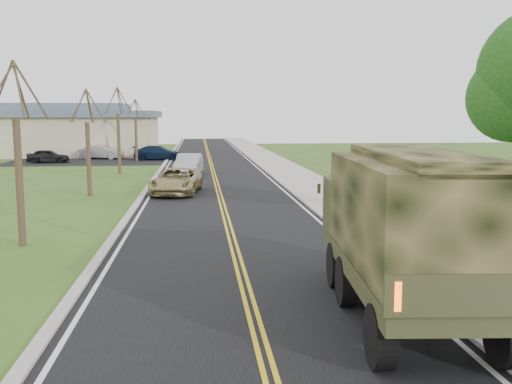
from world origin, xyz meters
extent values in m
plane|color=#38531B|center=(0.00, 0.00, 0.00)|extent=(160.00, 160.00, 0.00)
cube|color=black|center=(0.00, 40.00, 0.01)|extent=(8.00, 120.00, 0.01)
cube|color=#9E998E|center=(4.15, 40.00, 0.06)|extent=(0.30, 120.00, 0.12)
cube|color=#9E998E|center=(5.90, 40.00, 0.05)|extent=(3.20, 120.00, 0.10)
cube|color=#9E998E|center=(-4.15, 40.00, 0.05)|extent=(0.30, 120.00, 0.10)
sphere|color=#153E11|center=(10.20, 10.50, 4.95)|extent=(3.24, 3.24, 3.24)
cylinder|color=#38281C|center=(-7.00, 10.00, 2.10)|extent=(0.24, 0.24, 4.20)
cylinder|color=#38281C|center=(-6.52, 10.13, 5.13)|extent=(1.01, 0.33, 1.90)
cylinder|color=#38281C|center=(-6.97, 10.62, 5.05)|extent=(0.13, 1.29, 1.74)
cylinder|color=#38281C|center=(-7.46, 10.18, 5.13)|extent=(0.98, 0.43, 1.90)
cylinder|color=#38281C|center=(-6.73, 9.59, 5.13)|extent=(0.58, 0.90, 1.90)
cylinder|color=#38281C|center=(-7.00, 22.00, 1.98)|extent=(0.24, 0.24, 3.96)
cylinder|color=#38281C|center=(-6.55, 22.12, 4.83)|extent=(0.96, 0.32, 1.79)
cylinder|color=#38281C|center=(-6.97, 22.58, 4.76)|extent=(0.12, 1.22, 1.65)
cylinder|color=#38281C|center=(-7.43, 22.17, 4.83)|extent=(0.93, 0.41, 1.79)
cylinder|color=#38281C|center=(-7.37, 21.55, 4.76)|extent=(0.75, 0.99, 1.67)
cylinder|color=#38281C|center=(-6.75, 21.61, 4.83)|extent=(0.55, 0.85, 1.80)
cylinder|color=#38281C|center=(-7.00, 34.00, 2.22)|extent=(0.24, 0.24, 4.44)
cylinder|color=#38281C|center=(-6.50, 34.13, 5.42)|extent=(1.07, 0.35, 2.00)
cylinder|color=#38281C|center=(-6.97, 34.65, 5.34)|extent=(0.13, 1.36, 1.84)
cylinder|color=#38281C|center=(-7.49, 34.19, 5.42)|extent=(1.03, 0.46, 2.00)
cylinder|color=#38281C|center=(-7.41, 33.49, 5.34)|extent=(0.83, 1.10, 1.87)
cylinder|color=#38281C|center=(-6.72, 33.56, 5.42)|extent=(0.61, 0.95, 2.01)
cylinder|color=#38281C|center=(-7.00, 46.00, 2.04)|extent=(0.24, 0.24, 4.08)
cylinder|color=#38281C|center=(-6.54, 46.12, 4.98)|extent=(0.99, 0.33, 1.84)
cylinder|color=#38281C|center=(-6.97, 46.60, 4.91)|extent=(0.13, 1.25, 1.69)
cylinder|color=#38281C|center=(-7.45, 46.17, 4.98)|extent=(0.95, 0.42, 1.85)
cylinder|color=#38281C|center=(-7.38, 45.53, 4.91)|extent=(0.77, 1.02, 1.72)
cylinder|color=#38281C|center=(-6.74, 45.60, 4.98)|extent=(0.57, 0.88, 1.85)
cube|color=tan|center=(-16.00, 56.00, 2.10)|extent=(20.00, 12.00, 4.20)
cube|color=#475466|center=(-16.00, 56.00, 4.50)|extent=(21.00, 13.00, 0.70)
cube|color=#475466|center=(-16.00, 56.00, 5.20)|extent=(14.00, 8.00, 0.90)
cube|color=black|center=(-10.00, 46.00, 0.01)|extent=(18.00, 10.00, 0.02)
cylinder|color=black|center=(1.91, -0.28, 0.56)|extent=(0.45, 1.15, 1.13)
cylinder|color=black|center=(4.05, -0.46, 0.56)|extent=(0.45, 1.15, 1.13)
cylinder|color=black|center=(2.18, 2.98, 0.56)|extent=(0.45, 1.15, 1.13)
cylinder|color=black|center=(4.32, 2.81, 0.56)|extent=(0.45, 1.15, 1.13)
cylinder|color=black|center=(2.30, 4.41, 0.56)|extent=(0.45, 1.15, 1.13)
cylinder|color=black|center=(4.44, 4.23, 0.56)|extent=(0.45, 1.15, 1.13)
cube|color=#36391F|center=(3.20, 2.28, 1.07)|extent=(3.03, 7.34, 0.36)
cube|color=#36391F|center=(3.41, 4.88, 1.94)|extent=(2.61, 2.14, 1.43)
cube|color=black|center=(3.49, 5.80, 2.15)|extent=(2.25, 0.27, 0.72)
cube|color=#36391F|center=(3.13, 1.41, 1.33)|extent=(2.99, 5.61, 0.15)
cube|color=black|center=(3.13, 1.41, 2.40)|extent=(2.99, 5.61, 2.05)
cube|color=black|center=(3.13, 1.41, 3.48)|extent=(2.07, 5.54, 0.26)
cube|color=#36391F|center=(2.91, -1.29, 1.59)|extent=(2.56, 0.33, 0.67)
cube|color=#FF590C|center=(1.83, -1.26, 1.59)|extent=(0.11, 0.05, 0.46)
imported|color=#988855|center=(-2.37, 22.34, 0.71)|extent=(3.04, 5.40, 1.43)
imported|color=#BABABF|center=(-1.83, 32.37, 0.78)|extent=(2.17, 4.88, 1.56)
imported|color=black|center=(-14.86, 44.68, 0.64)|extent=(3.80, 1.65, 1.27)
imported|color=#9F9FA3|center=(-10.82, 49.06, 0.70)|extent=(4.45, 2.19, 1.40)
imported|color=#0D1A32|center=(-5.00, 47.33, 0.71)|extent=(4.90, 2.04, 1.42)
camera|label=1|loc=(-1.13, -9.30, 4.29)|focal=40.00mm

